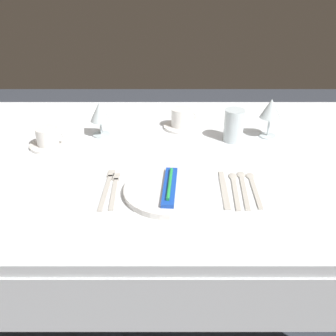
{
  "coord_description": "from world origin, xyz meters",
  "views": [
    {
      "loc": [
        0.02,
        -1.27,
        1.4
      ],
      "look_at": [
        0.03,
        -0.12,
        0.76
      ],
      "focal_mm": 43.89,
      "sensor_mm": 36.0,
      "label": 1
    }
  ],
  "objects_px": {
    "fork_outer": "(113,189)",
    "coffee_cup_left": "(46,136)",
    "spoon_dessert": "(242,185)",
    "dinner_plate": "(168,191)",
    "fork_inner": "(105,188)",
    "drink_tumbler": "(232,127)",
    "spoon_soup": "(233,186)",
    "dinner_knife": "(223,190)",
    "toothbrush_package": "(168,186)",
    "spoon_tea": "(252,185)",
    "wine_glass_centre": "(98,113)",
    "wine_glass_left": "(269,110)",
    "coffee_cup_right": "(180,117)"
  },
  "relations": [
    {
      "from": "fork_outer",
      "to": "coffee_cup_left",
      "type": "bearing_deg",
      "value": 132.53
    },
    {
      "from": "spoon_dessert",
      "to": "coffee_cup_left",
      "type": "relative_size",
      "value": 2.16
    },
    {
      "from": "dinner_plate",
      "to": "coffee_cup_left",
      "type": "height_order",
      "value": "coffee_cup_left"
    },
    {
      "from": "spoon_dessert",
      "to": "coffee_cup_left",
      "type": "bearing_deg",
      "value": 157.6
    },
    {
      "from": "fork_outer",
      "to": "spoon_dessert",
      "type": "distance_m",
      "value": 0.39
    },
    {
      "from": "fork_inner",
      "to": "drink_tumbler",
      "type": "distance_m",
      "value": 0.55
    },
    {
      "from": "fork_inner",
      "to": "spoon_dessert",
      "type": "relative_size",
      "value": 1.05
    },
    {
      "from": "coffee_cup_left",
      "to": "spoon_soup",
      "type": "bearing_deg",
      "value": -23.7
    },
    {
      "from": "dinner_knife",
      "to": "spoon_dessert",
      "type": "xyz_separation_m",
      "value": [
        0.06,
        0.03,
        -0.0
      ]
    },
    {
      "from": "drink_tumbler",
      "to": "toothbrush_package",
      "type": "bearing_deg",
      "value": -122.74
    },
    {
      "from": "spoon_tea",
      "to": "fork_inner",
      "type": "bearing_deg",
      "value": -178.33
    },
    {
      "from": "dinner_plate",
      "to": "wine_glass_centre",
      "type": "relative_size",
      "value": 2.05
    },
    {
      "from": "wine_glass_left",
      "to": "toothbrush_package",
      "type": "bearing_deg",
      "value": -132.97
    },
    {
      "from": "coffee_cup_right",
      "to": "spoon_soup",
      "type": "bearing_deg",
      "value": -71.64
    },
    {
      "from": "fork_inner",
      "to": "coffee_cup_right",
      "type": "height_order",
      "value": "coffee_cup_right"
    },
    {
      "from": "coffee_cup_left",
      "to": "coffee_cup_right",
      "type": "height_order",
      "value": "coffee_cup_right"
    },
    {
      "from": "fork_outer",
      "to": "spoon_tea",
      "type": "bearing_deg",
      "value": 2.84
    },
    {
      "from": "spoon_tea",
      "to": "wine_glass_left",
      "type": "height_order",
      "value": "wine_glass_left"
    },
    {
      "from": "fork_inner",
      "to": "coffee_cup_right",
      "type": "xyz_separation_m",
      "value": [
        0.24,
        0.46,
        0.04
      ]
    },
    {
      "from": "coffee_cup_right",
      "to": "dinner_knife",
      "type": "bearing_deg",
      "value": -76.34
    },
    {
      "from": "dinner_plate",
      "to": "wine_glass_centre",
      "type": "xyz_separation_m",
      "value": [
        -0.26,
        0.42,
        0.08
      ]
    },
    {
      "from": "spoon_tea",
      "to": "drink_tumbler",
      "type": "xyz_separation_m",
      "value": [
        -0.02,
        0.33,
        0.05
      ]
    },
    {
      "from": "spoon_soup",
      "to": "drink_tumbler",
      "type": "xyz_separation_m",
      "value": [
        0.04,
        0.33,
        0.05
      ]
    },
    {
      "from": "dinner_plate",
      "to": "wine_glass_left",
      "type": "bearing_deg",
      "value": 47.03
    },
    {
      "from": "toothbrush_package",
      "to": "drink_tumbler",
      "type": "height_order",
      "value": "drink_tumbler"
    },
    {
      "from": "dinner_plate",
      "to": "fork_outer",
      "type": "xyz_separation_m",
      "value": [
        -0.17,
        0.02,
        -0.01
      ]
    },
    {
      "from": "dinner_plate",
      "to": "spoon_soup",
      "type": "bearing_deg",
      "value": 10.88
    },
    {
      "from": "spoon_tea",
      "to": "wine_glass_centre",
      "type": "relative_size",
      "value": 1.53
    },
    {
      "from": "fork_outer",
      "to": "wine_glass_centre",
      "type": "xyz_separation_m",
      "value": [
        -0.09,
        0.39,
        0.09
      ]
    },
    {
      "from": "coffee_cup_left",
      "to": "wine_glass_centre",
      "type": "height_order",
      "value": "wine_glass_centre"
    },
    {
      "from": "spoon_soup",
      "to": "spoon_dessert",
      "type": "distance_m",
      "value": 0.03
    },
    {
      "from": "fork_outer",
      "to": "coffee_cup_left",
      "type": "height_order",
      "value": "coffee_cup_left"
    },
    {
      "from": "dinner_plate",
      "to": "dinner_knife",
      "type": "height_order",
      "value": "dinner_plate"
    },
    {
      "from": "dinner_knife",
      "to": "toothbrush_package",
      "type": "bearing_deg",
      "value": -175.37
    },
    {
      "from": "dinner_knife",
      "to": "wine_glass_centre",
      "type": "relative_size",
      "value": 1.6
    },
    {
      "from": "dinner_plate",
      "to": "drink_tumbler",
      "type": "xyz_separation_m",
      "value": [
        0.24,
        0.37,
        0.04
      ]
    },
    {
      "from": "fork_outer",
      "to": "wine_glass_centre",
      "type": "distance_m",
      "value": 0.41
    },
    {
      "from": "dinner_plate",
      "to": "spoon_soup",
      "type": "distance_m",
      "value": 0.2
    },
    {
      "from": "coffee_cup_right",
      "to": "wine_glass_left",
      "type": "relative_size",
      "value": 0.67
    },
    {
      "from": "spoon_dessert",
      "to": "coffee_cup_right",
      "type": "bearing_deg",
      "value": 111.68
    },
    {
      "from": "spoon_soup",
      "to": "toothbrush_package",
      "type": "bearing_deg",
      "value": -169.12
    },
    {
      "from": "spoon_dessert",
      "to": "spoon_tea",
      "type": "distance_m",
      "value": 0.03
    },
    {
      "from": "spoon_soup",
      "to": "drink_tumbler",
      "type": "distance_m",
      "value": 0.34
    },
    {
      "from": "wine_glass_centre",
      "to": "wine_glass_left",
      "type": "height_order",
      "value": "wine_glass_left"
    },
    {
      "from": "fork_outer",
      "to": "dinner_plate",
      "type": "bearing_deg",
      "value": -7.33
    },
    {
      "from": "spoon_dessert",
      "to": "fork_inner",
      "type": "bearing_deg",
      "value": -178.0
    },
    {
      "from": "fork_outer",
      "to": "spoon_tea",
      "type": "relative_size",
      "value": 1.0
    },
    {
      "from": "drink_tumbler",
      "to": "fork_outer",
      "type": "bearing_deg",
      "value": -139.23
    },
    {
      "from": "dinner_knife",
      "to": "drink_tumbler",
      "type": "bearing_deg",
      "value": 78.28
    },
    {
      "from": "dinner_plate",
      "to": "coffee_cup_left",
      "type": "relative_size",
      "value": 2.7
    }
  ]
}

